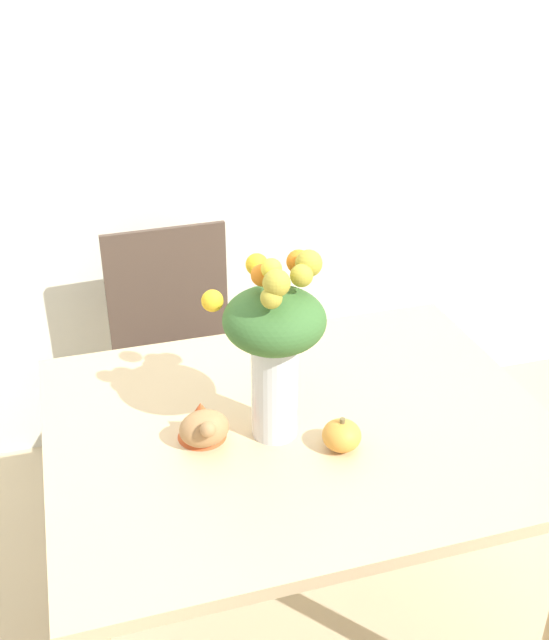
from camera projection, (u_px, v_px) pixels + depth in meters
wall_back at (188, 68)px, 2.40m from camera, size 8.00×0.06×2.70m
dining_table at (299, 462)px, 1.74m from camera, size 1.12×0.88×0.78m
flower_vase at (275, 339)px, 1.54m from camera, size 0.24×0.23×0.42m
pumpkin at (342, 435)px, 1.58m from camera, size 0.08×0.08×0.08m
turkey_figurine at (203, 423)px, 1.60m from camera, size 0.11×0.14×0.09m
dining_chair_near_window at (180, 368)px, 2.45m from camera, size 0.43×0.43×0.91m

